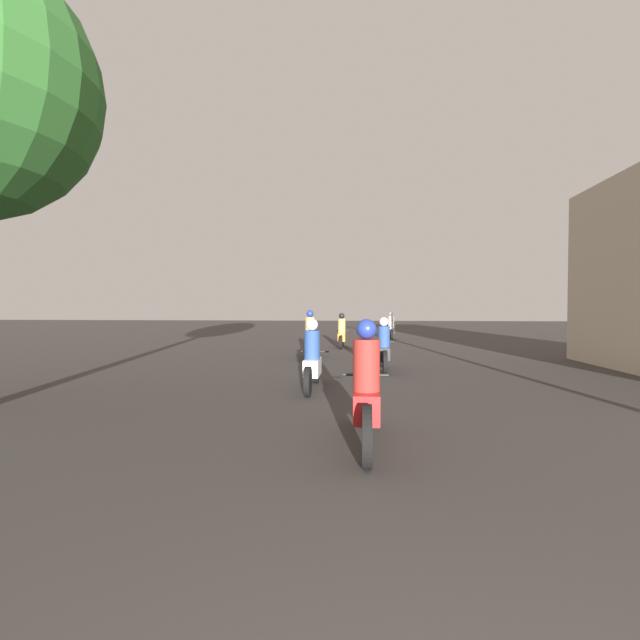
% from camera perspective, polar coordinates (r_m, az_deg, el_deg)
% --- Properties ---
extents(motorcycle_red, '(0.60, 2.15, 1.53)m').
position_cam_1_polar(motorcycle_red, '(5.24, 6.18, -9.91)').
color(motorcycle_red, black).
rests_on(motorcycle_red, ground_plane).
extents(motorcycle_white, '(0.60, 2.06, 1.45)m').
position_cam_1_polar(motorcycle_white, '(8.75, -1.03, -5.47)').
color(motorcycle_white, black).
rests_on(motorcycle_white, ground_plane).
extents(motorcycle_black, '(0.60, 2.09, 1.43)m').
position_cam_1_polar(motorcycle_black, '(11.51, 8.48, -3.86)').
color(motorcycle_black, black).
rests_on(motorcycle_black, ground_plane).
extents(motorcycle_blue, '(0.60, 2.12, 1.61)m').
position_cam_1_polar(motorcycle_blue, '(14.40, -1.31, -2.53)').
color(motorcycle_blue, black).
rests_on(motorcycle_blue, ground_plane).
extents(motorcycle_orange, '(0.60, 1.87, 1.47)m').
position_cam_1_polar(motorcycle_orange, '(18.09, 2.92, -1.86)').
color(motorcycle_orange, black).
rests_on(motorcycle_orange, ground_plane).
extents(motorcycle_silver, '(0.60, 1.86, 1.50)m').
position_cam_1_polar(motorcycle_silver, '(23.52, 9.45, -1.07)').
color(motorcycle_silver, black).
rests_on(motorcycle_silver, ground_plane).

